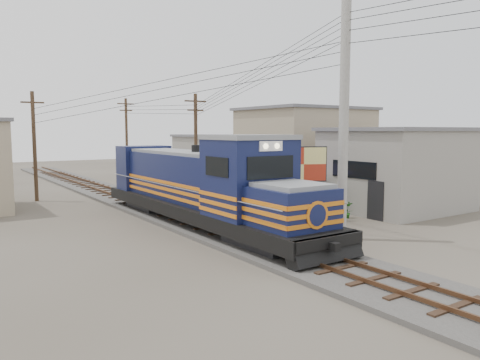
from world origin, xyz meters
TOP-DOWN VIEW (x-y plane):
  - ground at (0.00, 0.00)m, footprint 120.00×120.00m
  - ballast at (0.00, 10.00)m, footprint 3.60×70.00m
  - track at (0.00, 10.00)m, footprint 1.15×70.00m
  - locomotive at (0.00, 5.11)m, footprint 3.13×17.04m
  - utility_pole_main at (3.50, -0.50)m, footprint 0.40×0.40m
  - wooden_pole_mid at (4.50, 14.00)m, footprint 1.60×0.24m
  - wooden_pole_far at (4.80, 28.00)m, footprint 1.60×0.24m
  - wooden_pole_left at (-5.00, 18.00)m, footprint 1.60×0.24m
  - power_lines at (-0.14, 8.49)m, footprint 9.65×19.00m
  - shophouse_front at (11.50, 3.00)m, footprint 7.35×6.30m
  - shophouse_mid at (12.50, 12.00)m, footprint 8.40×7.35m
  - shophouse_back at (11.00, 22.00)m, footprint 6.30×6.30m
  - billboard at (4.74, 3.32)m, footprint 2.29×1.03m
  - market_umbrella at (6.71, 5.69)m, footprint 2.48×2.48m
  - vendor at (7.59, 7.25)m, footprint 0.77×0.76m
  - plant_nursery at (5.70, 3.23)m, footprint 3.28×2.44m

SIDE VIEW (x-z plane):
  - ground at x=0.00m, z-range 0.00..0.00m
  - ballast at x=0.00m, z-range 0.00..0.16m
  - track at x=0.00m, z-range 0.20..0.32m
  - plant_nursery at x=5.70m, z-range -0.05..1.01m
  - vendor at x=7.59m, z-range 0.00..1.80m
  - locomotive at x=0.00m, z-range -0.29..3.94m
  - shophouse_back at x=11.00m, z-range 0.01..4.21m
  - market_umbrella at x=6.71m, z-range 1.00..3.64m
  - shophouse_front at x=11.50m, z-range 0.01..4.71m
  - billboard at x=4.74m, z-range 0.90..4.65m
  - shophouse_mid at x=12.50m, z-range 0.01..6.21m
  - wooden_pole_mid at x=4.50m, z-range 0.18..7.18m
  - wooden_pole_left at x=-5.00m, z-range 0.18..7.18m
  - wooden_pole_far at x=4.80m, z-range 0.18..7.68m
  - utility_pole_main at x=3.50m, z-range 0.00..10.00m
  - power_lines at x=-0.14m, z-range 5.91..9.21m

